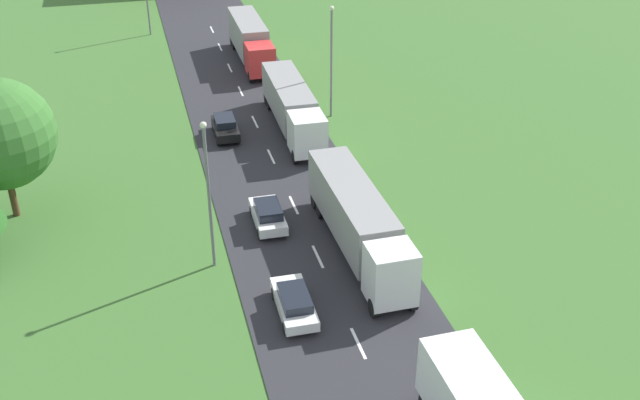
{
  "coord_description": "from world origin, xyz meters",
  "views": [
    {
      "loc": [
        -9.26,
        -3.58,
        24.76
      ],
      "look_at": [
        1.16,
        36.19,
        1.51
      ],
      "focal_mm": 43.04,
      "sensor_mm": 36.0,
      "label": 1
    }
  ],
  "objects": [
    {
      "name": "truck_fourth",
      "position": [
        2.33,
        66.81,
        2.19
      ],
      "size": [
        2.54,
        12.22,
        3.79
      ],
      "color": "red",
      "rests_on": "road"
    },
    {
      "name": "truck_third",
      "position": [
        2.62,
        50.17,
        2.05
      ],
      "size": [
        2.69,
        12.93,
        3.41
      ],
      "color": "white",
      "rests_on": "road"
    },
    {
      "name": "car_fourth",
      "position": [
        -2.08,
        36.4,
        0.84
      ],
      "size": [
        1.81,
        4.15,
        1.51
      ],
      "color": "white",
      "rests_on": "road"
    },
    {
      "name": "car_third",
      "position": [
        -2.5,
        27.41,
        0.8
      ],
      "size": [
        1.8,
        4.39,
        1.39
      ],
      "color": "white",
      "rests_on": "road"
    },
    {
      "name": "car_fifth",
      "position": [
        -2.66,
        50.17,
        0.85
      ],
      "size": [
        1.81,
        4.1,
        1.51
      ],
      "color": "black",
      "rests_on": "road"
    },
    {
      "name": "road",
      "position": [
        0.0,
        24.5,
        0.03
      ],
      "size": [
        10.0,
        140.0,
        0.06
      ],
      "primitive_type": "cube",
      "color": "#2B2B30",
      "rests_on": "ground"
    },
    {
      "name": "lamppost_third",
      "position": [
        6.24,
        52.02,
        5.0
      ],
      "size": [
        0.36,
        0.36,
        9.03
      ],
      "color": "slate",
      "rests_on": "ground"
    },
    {
      "name": "lamppost_second",
      "position": [
        -5.89,
        33.01,
        4.93
      ],
      "size": [
        0.36,
        0.36,
        8.88
      ],
      "color": "slate",
      "rests_on": "ground"
    },
    {
      "name": "truck_second",
      "position": [
        2.39,
        32.31,
        2.19
      ],
      "size": [
        2.65,
        13.03,
        3.69
      ],
      "color": "white",
      "rests_on": "road"
    },
    {
      "name": "lane_marking_centre",
      "position": [
        0.0,
        20.55,
        0.07
      ],
      "size": [
        0.16,
        118.76,
        0.01
      ],
      "color": "white",
      "rests_on": "road"
    }
  ]
}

